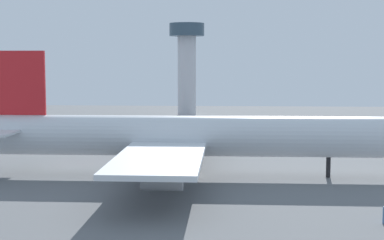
{
  "coord_description": "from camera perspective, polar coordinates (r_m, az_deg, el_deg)",
  "views": [
    {
      "loc": [
        5.52,
        -91.78,
        18.27
      ],
      "look_at": [
        0.0,
        0.0,
        8.99
      ],
      "focal_mm": 54.49,
      "sensor_mm": 36.0,
      "label": 1
    }
  ],
  "objects": [
    {
      "name": "control_tower",
      "position": [
        197.74,
        -0.51,
        5.99
      ],
      "size": [
        11.77,
        11.77,
        31.02
      ],
      "color": "silver",
      "rests_on": "ground_plane"
    },
    {
      "name": "ground_plane",
      "position": [
        93.74,
        0.0,
        -5.47
      ],
      "size": [
        293.26,
        293.26,
        0.0
      ],
      "primitive_type": "plane",
      "color": "slate"
    },
    {
      "name": "cargo_airplane",
      "position": [
        92.74,
        -0.24,
        -1.62
      ],
      "size": [
        73.32,
        59.11,
        19.97
      ],
      "color": "silver",
      "rests_on": "ground_plane"
    }
  ]
}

